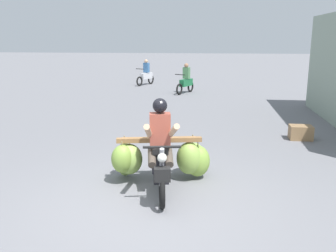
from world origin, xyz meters
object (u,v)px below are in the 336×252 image
object	(u,v)px
produce_crate	(301,132)
motorbike_distant_ahead_left	(186,81)
motorbike_main_loaded	(163,157)
motorbike_distant_ahead_right	(146,75)

from	to	relation	value
produce_crate	motorbike_distant_ahead_left	bearing A→B (deg)	114.76
motorbike_main_loaded	motorbike_distant_ahead_right	size ratio (longest dim) A/B	1.30
motorbike_distant_ahead_left	motorbike_distant_ahead_right	world-z (taller)	same
motorbike_main_loaded	motorbike_distant_ahead_right	bearing A→B (deg)	101.84
motorbike_distant_ahead_right	produce_crate	bearing A→B (deg)	-60.48
motorbike_main_loaded	produce_crate	distance (m)	4.52
motorbike_distant_ahead_left	produce_crate	distance (m)	8.49
motorbike_distant_ahead_right	motorbike_distant_ahead_left	bearing A→B (deg)	-49.77
motorbike_distant_ahead_right	produce_crate	distance (m)	12.19
motorbike_main_loaded	produce_crate	bearing A→B (deg)	46.72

